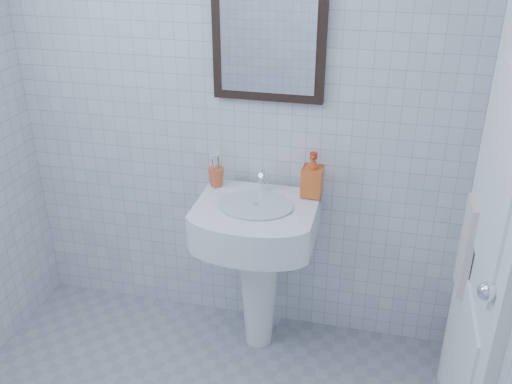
# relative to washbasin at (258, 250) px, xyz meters

# --- Properties ---
(wall_back) EXTENTS (2.20, 0.02, 2.50)m
(wall_back) POSITION_rel_washbasin_xyz_m (-0.16, 0.21, 0.69)
(wall_back) COLOR silver
(wall_back) RESTS_ON ground
(washbasin) EXTENTS (0.54, 0.40, 0.84)m
(washbasin) POSITION_rel_washbasin_xyz_m (0.00, 0.00, 0.00)
(washbasin) COLOR white
(washbasin) RESTS_ON ground
(faucet) EXTENTS (0.04, 0.10, 0.11)m
(faucet) POSITION_rel_washbasin_xyz_m (0.00, 0.10, 0.31)
(faucet) COLOR white
(faucet) RESTS_ON washbasin
(toothbrush_cup) EXTENTS (0.10, 0.10, 0.09)m
(toothbrush_cup) POSITION_rel_washbasin_xyz_m (-0.23, 0.10, 0.31)
(toothbrush_cup) COLOR #EA5B34
(toothbrush_cup) RESTS_ON washbasin
(soap_dispenser) EXTENTS (0.10, 0.10, 0.21)m
(soap_dispenser) POSITION_rel_washbasin_xyz_m (0.23, 0.11, 0.37)
(soap_dispenser) COLOR red
(soap_dispenser) RESTS_ON washbasin
(wall_mirror) EXTENTS (0.50, 0.04, 0.62)m
(wall_mirror) POSITION_rel_washbasin_xyz_m (0.00, 0.20, 0.99)
(wall_mirror) COLOR black
(wall_mirror) RESTS_ON wall_back
(bathroom_door) EXTENTS (0.04, 0.80, 2.00)m
(bathroom_door) POSITION_rel_washbasin_xyz_m (0.92, -0.44, 0.44)
(bathroom_door) COLOR white
(bathroom_door) RESTS_ON ground
(towel_ring) EXTENTS (0.01, 0.18, 0.18)m
(towel_ring) POSITION_rel_washbasin_xyz_m (0.90, -0.27, 0.49)
(towel_ring) COLOR white
(towel_ring) RESTS_ON wall_right
(hand_towel) EXTENTS (0.03, 0.16, 0.38)m
(hand_towel) POSITION_rel_washbasin_xyz_m (0.88, -0.27, 0.31)
(hand_towel) COLOR silver
(hand_towel) RESTS_ON towel_ring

